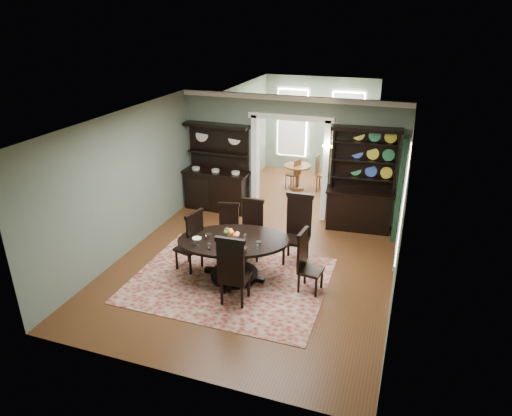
{
  "coord_description": "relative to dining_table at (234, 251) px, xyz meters",
  "views": [
    {
      "loc": [
        2.69,
        -7.41,
        4.79
      ],
      "look_at": [
        -0.06,
        0.6,
        1.13
      ],
      "focal_mm": 32.0,
      "sensor_mm": 36.0,
      "label": 1
    }
  ],
  "objects": [
    {
      "name": "chair_far_mid",
      "position": [
        0.03,
        0.96,
        0.08
      ],
      "size": [
        0.5,
        0.48,
        1.26
      ],
      "rotation": [
        0.0,
        0.0,
        3.24
      ],
      "color": "black",
      "rests_on": "rug"
    },
    {
      "name": "room",
      "position": [
        0.2,
        0.35,
        0.99
      ],
      "size": [
        5.51,
        6.01,
        3.01
      ],
      "color": "#563216",
      "rests_on": "ground"
    },
    {
      "name": "chair_end_right",
      "position": [
        1.4,
        0.05,
        0.05
      ],
      "size": [
        0.47,
        0.49,
        1.2
      ],
      "rotation": [
        0.0,
        0.0,
        -1.69
      ],
      "color": "black",
      "rests_on": "rug"
    },
    {
      "name": "welsh_dresser",
      "position": [
        1.98,
        3.04,
        0.3
      ],
      "size": [
        1.61,
        0.7,
        2.44
      ],
      "rotation": [
        0.0,
        0.0,
        0.09
      ],
      "color": "black",
      "rests_on": "floor"
    },
    {
      "name": "rug",
      "position": [
        -0.04,
        -0.12,
        -0.58
      ],
      "size": [
        3.67,
        2.91,
        0.01
      ],
      "primitive_type": "cube",
      "rotation": [
        0.0,
        0.0,
        0.0
      ],
      "color": "maroon",
      "rests_on": "floor"
    },
    {
      "name": "sideboard",
      "position": [
        -1.66,
        3.05,
        0.2
      ],
      "size": [
        1.71,
        0.63,
        2.23
      ],
      "rotation": [
        0.0,
        0.0,
        -0.02
      ],
      "color": "black",
      "rests_on": "floor"
    },
    {
      "name": "right_window",
      "position": [
        2.89,
        1.24,
        1.02
      ],
      "size": [
        0.15,
        1.47,
        2.12
      ],
      "color": "white",
      "rests_on": "wall_right"
    },
    {
      "name": "parlor_chair_left",
      "position": [
        -0.13,
        5.09,
        -0.1
      ],
      "size": [
        0.42,
        0.41,
        0.9
      ],
      "rotation": [
        0.0,
        0.0,
        1.21
      ],
      "color": "brown",
      "rests_on": "parlor_floor"
    },
    {
      "name": "centerpiece",
      "position": [
        -0.02,
        -0.06,
        0.32
      ],
      "size": [
        1.38,
        0.88,
        0.23
      ],
      "color": "silver",
      "rests_on": "dining_table"
    },
    {
      "name": "parlor_chair_right",
      "position": [
        0.64,
        5.19,
        -0.02
      ],
      "size": [
        0.45,
        0.44,
        1.05
      ],
      "rotation": [
        0.0,
        0.0,
        -1.63
      ],
      "color": "brown",
      "rests_on": "parlor_floor"
    },
    {
      "name": "doorway_trim",
      "position": [
        0.2,
        3.31,
        1.04
      ],
      "size": [
        2.08,
        0.25,
        2.57
      ],
      "color": "white",
      "rests_on": "floor"
    },
    {
      "name": "parlor",
      "position": [
        0.2,
        5.84,
        0.93
      ],
      "size": [
        3.51,
        3.5,
        3.01
      ],
      "color": "#563216",
      "rests_on": "ground"
    },
    {
      "name": "chair_near",
      "position": [
        0.31,
        -0.83,
        0.13
      ],
      "size": [
        0.53,
        0.5,
        1.36
      ],
      "rotation": [
        0.0,
        0.0,
        0.04
      ],
      "color": "black",
      "rests_on": "rug"
    },
    {
      "name": "parlor_table",
      "position": [
        -0.04,
        5.11,
        -0.11
      ],
      "size": [
        0.78,
        0.78,
        0.72
      ],
      "color": "brown",
      "rests_on": "parlor_floor"
    },
    {
      "name": "chair_far_right",
      "position": [
        0.98,
        1.09,
        0.18
      ],
      "size": [
        0.56,
        0.51,
        1.45
      ],
      "rotation": [
        0.0,
        0.0,
        3.16
      ],
      "color": "black",
      "rests_on": "rug"
    },
    {
      "name": "chair_end_left",
      "position": [
        -0.88,
        0.01,
        0.09
      ],
      "size": [
        0.55,
        0.57,
        1.29
      ],
      "rotation": [
        0.0,
        0.0,
        1.33
      ],
      "color": "black",
      "rests_on": "rug"
    },
    {
      "name": "dining_table",
      "position": [
        0.0,
        0.0,
        0.0
      ],
      "size": [
        2.49,
        2.49,
        0.84
      ],
      "rotation": [
        0.0,
        0.0,
        0.33
      ],
      "color": "black",
      "rests_on": "rug"
    },
    {
      "name": "chair_far_left",
      "position": [
        -0.44,
        0.83,
        0.03
      ],
      "size": [
        0.51,
        0.49,
        1.16
      ],
      "rotation": [
        0.0,
        0.0,
        3.38
      ],
      "color": "black",
      "rests_on": "rug"
    },
    {
      "name": "wall_sconce",
      "position": [
        1.15,
        3.16,
        1.31
      ],
      "size": [
        0.27,
        0.21,
        0.21
      ],
      "color": "gold",
      "rests_on": "back_wall_right"
    }
  ]
}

